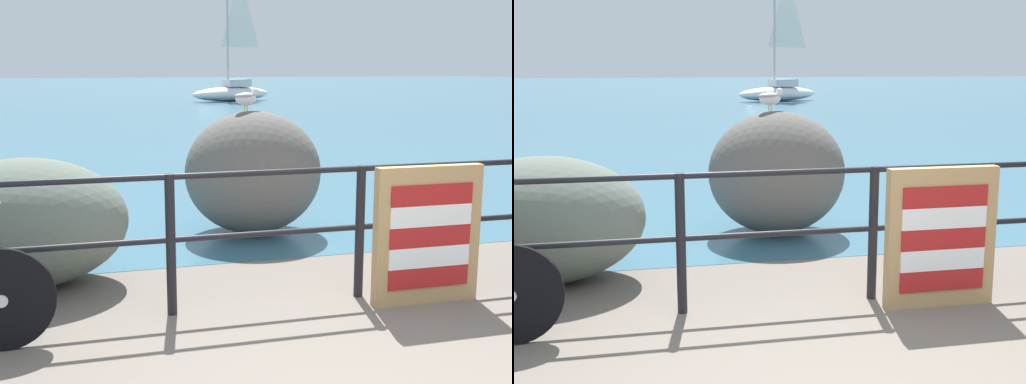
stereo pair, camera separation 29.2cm
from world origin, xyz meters
The scene contains 8 objects.
ground_plane centered at (0.00, 20.00, -0.05)m, with size 120.00×120.00×0.10m, color #6B6056.
sea_surface centered at (0.00, 47.95, 0.00)m, with size 120.00×90.00×0.01m, color #38667A.
promenade_railing centered at (0.00, 1.83, 0.64)m, with size 7.29×0.07×1.02m.
folded_deckchair_stack centered at (1.15, 1.58, 0.52)m, with size 0.84×0.10×1.04m.
breakwater_boulder_main centered at (0.47, 4.02, 0.65)m, with size 1.45×1.25×1.29m.
breakwater_boulder_left centered at (-1.75, 2.78, 0.52)m, with size 1.64×1.20×1.04m.
seagull centered at (0.41, 4.06, 1.43)m, with size 0.34×0.21×0.23m.
sailboat centered at (6.43, 29.75, 0.71)m, with size 4.57×2.82×6.16m.
Camera 2 is at (-1.09, -2.84, 1.76)m, focal length 47.46 mm.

